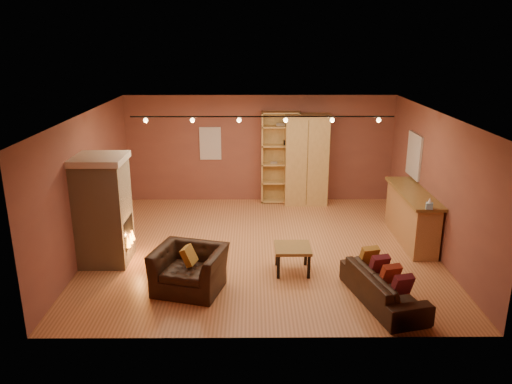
{
  "coord_description": "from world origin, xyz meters",
  "views": [
    {
      "loc": [
        -0.19,
        -9.6,
        4.23
      ],
      "look_at": [
        -0.13,
        0.2,
        1.16
      ],
      "focal_mm": 35.0,
      "sensor_mm": 36.0,
      "label": 1
    }
  ],
  "objects_px": {
    "loveseat": "(384,281)",
    "bar_counter": "(411,216)",
    "bookcase": "(280,157)",
    "armoire": "(306,160)",
    "armchair": "(189,262)",
    "fireplace": "(104,210)",
    "coffee_table": "(293,250)"
  },
  "relations": [
    {
      "from": "bookcase",
      "to": "coffee_table",
      "type": "bearing_deg",
      "value": -89.69
    },
    {
      "from": "armoire",
      "to": "armchair",
      "type": "bearing_deg",
      "value": -117.79
    },
    {
      "from": "bookcase",
      "to": "armoire",
      "type": "height_order",
      "value": "bookcase"
    },
    {
      "from": "coffee_table",
      "to": "loveseat",
      "type": "bearing_deg",
      "value": -38.39
    },
    {
      "from": "bookcase",
      "to": "armchair",
      "type": "bearing_deg",
      "value": -110.37
    },
    {
      "from": "bar_counter",
      "to": "loveseat",
      "type": "relative_size",
      "value": 1.19
    },
    {
      "from": "loveseat",
      "to": "coffee_table",
      "type": "xyz_separation_m",
      "value": [
        -1.42,
        1.12,
        0.05
      ]
    },
    {
      "from": "armchair",
      "to": "loveseat",
      "type": "bearing_deg",
      "value": 7.3
    },
    {
      "from": "bookcase",
      "to": "armchair",
      "type": "relative_size",
      "value": 1.82
    },
    {
      "from": "armoire",
      "to": "fireplace",
      "type": "bearing_deg",
      "value": -140.03
    },
    {
      "from": "loveseat",
      "to": "armchair",
      "type": "relative_size",
      "value": 1.47
    },
    {
      "from": "armoire",
      "to": "bar_counter",
      "type": "relative_size",
      "value": 1.02
    },
    {
      "from": "bookcase",
      "to": "armchair",
      "type": "xyz_separation_m",
      "value": [
        -1.81,
        -4.89,
        -0.71
      ]
    },
    {
      "from": "armchair",
      "to": "bar_counter",
      "type": "bearing_deg",
      "value": 40.87
    },
    {
      "from": "armoire",
      "to": "loveseat",
      "type": "xyz_separation_m",
      "value": [
        0.77,
        -5.16,
        -0.8
      ]
    },
    {
      "from": "armchair",
      "to": "coffee_table",
      "type": "height_order",
      "value": "armchair"
    },
    {
      "from": "bar_counter",
      "to": "loveseat",
      "type": "xyz_separation_m",
      "value": [
        -1.24,
        -2.61,
        -0.18
      ]
    },
    {
      "from": "bookcase",
      "to": "armoire",
      "type": "bearing_deg",
      "value": -14.51
    },
    {
      "from": "bar_counter",
      "to": "coffee_table",
      "type": "distance_m",
      "value": 3.04
    },
    {
      "from": "fireplace",
      "to": "armchair",
      "type": "xyz_separation_m",
      "value": [
        1.75,
        -1.16,
        -0.55
      ]
    },
    {
      "from": "loveseat",
      "to": "fireplace",
      "type": "bearing_deg",
      "value": 57.86
    },
    {
      "from": "bookcase",
      "to": "coffee_table",
      "type": "xyz_separation_m",
      "value": [
        0.02,
        -4.21,
        -0.79
      ]
    },
    {
      "from": "loveseat",
      "to": "armchair",
      "type": "bearing_deg",
      "value": 67.84
    },
    {
      "from": "fireplace",
      "to": "armoire",
      "type": "xyz_separation_m",
      "value": [
        4.23,
        3.55,
        0.12
      ]
    },
    {
      "from": "bookcase",
      "to": "bar_counter",
      "type": "bearing_deg",
      "value": -45.52
    },
    {
      "from": "armoire",
      "to": "loveseat",
      "type": "relative_size",
      "value": 1.21
    },
    {
      "from": "fireplace",
      "to": "bookcase",
      "type": "bearing_deg",
      "value": 46.24
    },
    {
      "from": "fireplace",
      "to": "loveseat",
      "type": "height_order",
      "value": "fireplace"
    },
    {
      "from": "armoire",
      "to": "bar_counter",
      "type": "height_order",
      "value": "armoire"
    },
    {
      "from": "loveseat",
      "to": "bar_counter",
      "type": "bearing_deg",
      "value": -39.63
    },
    {
      "from": "loveseat",
      "to": "armchair",
      "type": "distance_m",
      "value": 3.29
    },
    {
      "from": "fireplace",
      "to": "armchair",
      "type": "distance_m",
      "value": 2.17
    }
  ]
}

